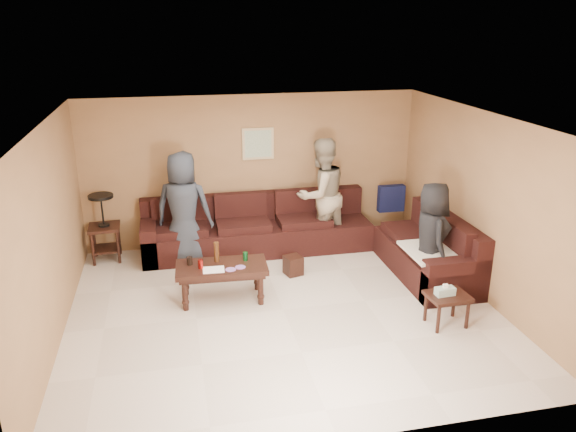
{
  "coord_description": "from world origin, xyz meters",
  "views": [
    {
      "loc": [
        -1.33,
        -6.44,
        3.65
      ],
      "look_at": [
        0.25,
        0.85,
        1.0
      ],
      "focal_mm": 35.0,
      "sensor_mm": 36.0,
      "label": 1
    }
  ],
  "objects_px": {
    "waste_bin": "(293,265)",
    "coffee_table": "(222,271)",
    "side_table_right": "(447,298)",
    "sectional_sofa": "(314,240)",
    "end_table_left": "(104,226)",
    "person_left": "(184,209)",
    "person_right": "(431,237)",
    "person_middle": "(321,195)"
  },
  "relations": [
    {
      "from": "waste_bin",
      "to": "person_left",
      "type": "relative_size",
      "value": 0.16
    },
    {
      "from": "end_table_left",
      "to": "side_table_right",
      "type": "distance_m",
      "value": 5.25
    },
    {
      "from": "person_right",
      "to": "person_left",
      "type": "bearing_deg",
      "value": 68.32
    },
    {
      "from": "waste_bin",
      "to": "person_middle",
      "type": "height_order",
      "value": "person_middle"
    },
    {
      "from": "end_table_left",
      "to": "person_middle",
      "type": "height_order",
      "value": "person_middle"
    },
    {
      "from": "side_table_right",
      "to": "waste_bin",
      "type": "distance_m",
      "value": 2.4
    },
    {
      "from": "waste_bin",
      "to": "sectional_sofa",
      "type": "bearing_deg",
      "value": 47.44
    },
    {
      "from": "end_table_left",
      "to": "waste_bin",
      "type": "bearing_deg",
      "value": -22.55
    },
    {
      "from": "coffee_table",
      "to": "end_table_left",
      "type": "relative_size",
      "value": 1.16
    },
    {
      "from": "side_table_right",
      "to": "waste_bin",
      "type": "height_order",
      "value": "side_table_right"
    },
    {
      "from": "person_left",
      "to": "person_right",
      "type": "height_order",
      "value": "person_left"
    },
    {
      "from": "person_left",
      "to": "person_middle",
      "type": "distance_m",
      "value": 2.21
    },
    {
      "from": "sectional_sofa",
      "to": "waste_bin",
      "type": "xyz_separation_m",
      "value": [
        -0.44,
        -0.48,
        -0.18
      ]
    },
    {
      "from": "waste_bin",
      "to": "person_left",
      "type": "xyz_separation_m",
      "value": [
        -1.54,
        0.78,
        0.75
      ]
    },
    {
      "from": "side_table_right",
      "to": "waste_bin",
      "type": "bearing_deg",
      "value": 130.07
    },
    {
      "from": "side_table_right",
      "to": "person_left",
      "type": "xyz_separation_m",
      "value": [
        -3.08,
        2.61,
        0.52
      ]
    },
    {
      "from": "end_table_left",
      "to": "side_table_right",
      "type": "xyz_separation_m",
      "value": [
        4.31,
        -2.98,
        -0.2
      ]
    },
    {
      "from": "person_right",
      "to": "end_table_left",
      "type": "bearing_deg",
      "value": 70.88
    },
    {
      "from": "coffee_table",
      "to": "waste_bin",
      "type": "xyz_separation_m",
      "value": [
        1.12,
        0.57,
        -0.29
      ]
    },
    {
      "from": "end_table_left",
      "to": "waste_bin",
      "type": "relative_size",
      "value": 3.75
    },
    {
      "from": "person_right",
      "to": "person_middle",
      "type": "bearing_deg",
      "value": 36.78
    },
    {
      "from": "end_table_left",
      "to": "person_left",
      "type": "relative_size",
      "value": 0.61
    },
    {
      "from": "person_left",
      "to": "waste_bin",
      "type": "bearing_deg",
      "value": 169.99
    },
    {
      "from": "sectional_sofa",
      "to": "person_middle",
      "type": "bearing_deg",
      "value": 61.7
    },
    {
      "from": "sectional_sofa",
      "to": "end_table_left",
      "type": "xyz_separation_m",
      "value": [
        -3.22,
        0.67,
        0.24
      ]
    },
    {
      "from": "sectional_sofa",
      "to": "waste_bin",
      "type": "height_order",
      "value": "sectional_sofa"
    },
    {
      "from": "person_middle",
      "to": "person_right",
      "type": "relative_size",
      "value": 1.19
    },
    {
      "from": "coffee_table",
      "to": "sectional_sofa",
      "type": "bearing_deg",
      "value": 33.99
    },
    {
      "from": "waste_bin",
      "to": "coffee_table",
      "type": "bearing_deg",
      "value": -153.0
    },
    {
      "from": "end_table_left",
      "to": "person_middle",
      "type": "relative_size",
      "value": 0.58
    },
    {
      "from": "person_right",
      "to": "side_table_right",
      "type": "bearing_deg",
      "value": 172.56
    },
    {
      "from": "end_table_left",
      "to": "coffee_table",
      "type": "bearing_deg",
      "value": -46.16
    },
    {
      "from": "side_table_right",
      "to": "person_middle",
      "type": "bearing_deg",
      "value": 107.92
    },
    {
      "from": "side_table_right",
      "to": "person_middle",
      "type": "relative_size",
      "value": 0.3
    },
    {
      "from": "side_table_right",
      "to": "waste_bin",
      "type": "relative_size",
      "value": 1.95
    },
    {
      "from": "sectional_sofa",
      "to": "person_right",
      "type": "distance_m",
      "value": 1.93
    },
    {
      "from": "coffee_table",
      "to": "end_table_left",
      "type": "distance_m",
      "value": 2.39
    },
    {
      "from": "sectional_sofa",
      "to": "end_table_left",
      "type": "relative_size",
      "value": 4.31
    },
    {
      "from": "waste_bin",
      "to": "person_left",
      "type": "bearing_deg",
      "value": 153.09
    },
    {
      "from": "person_middle",
      "to": "person_right",
      "type": "distance_m",
      "value": 2.07
    },
    {
      "from": "side_table_right",
      "to": "person_middle",
      "type": "xyz_separation_m",
      "value": [
        -0.88,
        2.72,
        0.57
      ]
    },
    {
      "from": "coffee_table",
      "to": "side_table_right",
      "type": "distance_m",
      "value": 2.94
    }
  ]
}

